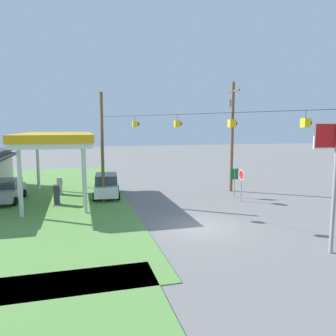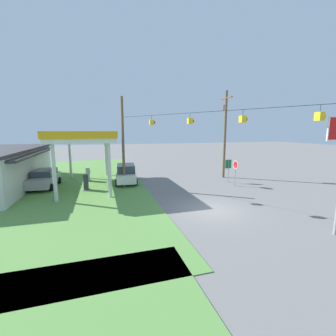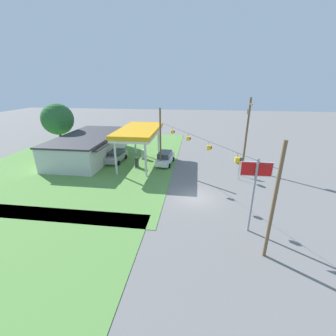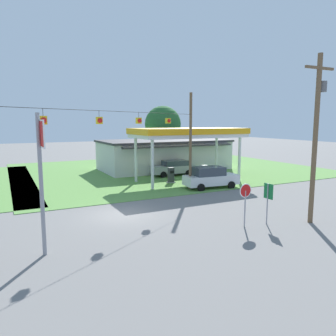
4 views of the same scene
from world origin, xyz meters
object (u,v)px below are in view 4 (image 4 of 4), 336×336
at_px(gas_station_store, 164,155).
at_px(stop_sign_roadside, 245,196).
at_px(gas_station_canopy, 188,133).
at_px(car_at_pumps_rear, 173,168).
at_px(stop_sign_overhead, 41,154).
at_px(fuel_pump_near, 171,176).
at_px(car_at_pumps_front, 210,177).
at_px(route_sign, 268,195).
at_px(utility_pole_main, 316,131).
at_px(tree_behind_station, 163,124).
at_px(fuel_pump_far, 204,173).

distance_m(gas_station_store, stop_sign_roadside, 23.29).
bearing_deg(gas_station_canopy, car_at_pumps_rear, 85.10).
relative_size(gas_station_store, stop_sign_overhead, 2.47).
bearing_deg(gas_station_canopy, gas_station_store, 79.49).
height_order(fuel_pump_near, car_at_pumps_front, car_at_pumps_front).
bearing_deg(route_sign, gas_station_store, 78.91).
relative_size(gas_station_canopy, stop_sign_overhead, 1.74).
xyz_separation_m(gas_station_canopy, car_at_pumps_rear, (0.33, 3.81, -3.90)).
distance_m(gas_station_store, stop_sign_overhead, 27.30).
relative_size(gas_station_canopy, car_at_pumps_rear, 2.24).
bearing_deg(utility_pole_main, gas_station_store, 85.38).
bearing_deg(route_sign, stop_sign_roadside, 173.50).
bearing_deg(stop_sign_overhead, fuel_pump_near, 44.73).
height_order(gas_station_canopy, tree_behind_station, tree_behind_station).
xyz_separation_m(gas_station_canopy, stop_sign_roadside, (-4.36, -13.80, -2.98)).
bearing_deg(stop_sign_roadside, tree_behind_station, -107.22).
bearing_deg(car_at_pumps_rear, fuel_pump_near, 63.00).
relative_size(fuel_pump_near, tree_behind_station, 0.19).
height_order(stop_sign_overhead, route_sign, stop_sign_overhead).
relative_size(stop_sign_roadside, utility_pole_main, 0.26).
bearing_deg(gas_station_store, car_at_pumps_rear, -104.75).
xyz_separation_m(gas_station_canopy, car_at_pumps_front, (0.08, -3.81, -3.80)).
bearing_deg(gas_station_canopy, fuel_pump_near, -179.95).
xyz_separation_m(car_at_pumps_rear, utility_pole_main, (-0.62, -18.73, 4.53)).
xyz_separation_m(gas_station_canopy, tree_behind_station, (4.68, 15.37, 0.77)).
bearing_deg(fuel_pump_far, stop_sign_overhead, -142.63).
xyz_separation_m(gas_station_store, car_at_pumps_rear, (-1.29, -4.90, -0.96)).
xyz_separation_m(route_sign, utility_pole_main, (2.54, -0.94, 3.71)).
distance_m(gas_station_canopy, fuel_pump_far, 4.50).
height_order(car_at_pumps_front, tree_behind_station, tree_behind_station).
xyz_separation_m(stop_sign_roadside, utility_pole_main, (4.07, -1.12, 3.61)).
relative_size(gas_station_canopy, utility_pole_main, 1.13).
distance_m(gas_station_store, fuel_pump_far, 8.79).
relative_size(fuel_pump_far, stop_sign_roadside, 0.61).
distance_m(fuel_pump_far, utility_pole_main, 15.80).
distance_m(car_at_pumps_front, tree_behind_station, 20.24).
height_order(car_at_pumps_rear, utility_pole_main, utility_pole_main).
relative_size(gas_station_store, fuel_pump_far, 10.20).
height_order(stop_sign_overhead, tree_behind_station, tree_behind_station).
bearing_deg(car_at_pumps_front, stop_sign_overhead, -143.77).
height_order(fuel_pump_far, tree_behind_station, tree_behind_station).
height_order(route_sign, tree_behind_station, tree_behind_station).
bearing_deg(fuel_pump_near, utility_pole_main, -83.74).
bearing_deg(fuel_pump_near, car_at_pumps_front, -62.13).
xyz_separation_m(gas_station_store, stop_sign_overhead, (-16.52, -21.57, 2.71)).
bearing_deg(route_sign, stop_sign_overhead, 174.72).
height_order(fuel_pump_far, utility_pole_main, utility_pole_main).
bearing_deg(car_at_pumps_front, gas_station_store, 88.11).
distance_m(stop_sign_roadside, stop_sign_overhead, 10.94).
bearing_deg(car_at_pumps_rear, gas_station_canopy, 88.73).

